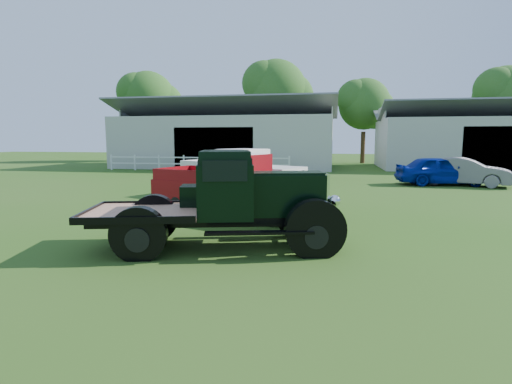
% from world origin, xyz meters
% --- Properties ---
extents(ground, '(120.00, 120.00, 0.00)m').
position_xyz_m(ground, '(0.00, 0.00, 0.00)').
color(ground, '#245310').
extents(shed_left, '(18.80, 10.20, 5.60)m').
position_xyz_m(shed_left, '(-7.00, 26.00, 2.80)').
color(shed_left, '#ACACAC').
rests_on(shed_left, ground).
extents(shed_right, '(16.80, 9.20, 5.20)m').
position_xyz_m(shed_right, '(14.00, 27.00, 2.60)').
color(shed_right, '#ACACAC').
rests_on(shed_right, ground).
extents(fence_rail, '(14.20, 0.16, 1.20)m').
position_xyz_m(fence_rail, '(-8.00, 20.00, 0.60)').
color(fence_rail, white).
rests_on(fence_rail, ground).
extents(tree_a, '(6.30, 6.30, 10.50)m').
position_xyz_m(tree_a, '(-18.00, 33.00, 5.25)').
color(tree_a, '#2C5610').
rests_on(tree_a, ground).
extents(tree_b, '(6.90, 6.90, 11.50)m').
position_xyz_m(tree_b, '(-4.00, 34.00, 5.75)').
color(tree_b, '#2C5610').
rests_on(tree_b, ground).
extents(tree_c, '(5.40, 5.40, 9.00)m').
position_xyz_m(tree_c, '(5.00, 33.00, 4.50)').
color(tree_c, '#2C5610').
rests_on(tree_c, ground).
extents(tree_d, '(6.00, 6.00, 10.00)m').
position_xyz_m(tree_d, '(18.00, 34.00, 5.00)').
color(tree_d, '#2C5610').
rests_on(tree_d, ground).
extents(vintage_flatbed, '(5.74, 3.42, 2.13)m').
position_xyz_m(vintage_flatbed, '(-0.29, -0.30, 1.06)').
color(vintage_flatbed, black).
rests_on(vintage_flatbed, ground).
extents(red_pickup, '(5.74, 3.63, 1.96)m').
position_xyz_m(red_pickup, '(-0.87, 3.37, 0.98)').
color(red_pickup, maroon).
rests_on(red_pickup, ground).
extents(white_pickup, '(5.69, 4.11, 1.95)m').
position_xyz_m(white_pickup, '(-1.56, 7.09, 0.98)').
color(white_pickup, white).
rests_on(white_pickup, ground).
extents(misc_car_blue, '(4.63, 2.31, 1.51)m').
position_xyz_m(misc_car_blue, '(7.63, 13.61, 0.76)').
color(misc_car_blue, '#031D92').
rests_on(misc_car_blue, ground).
extents(misc_car_grey, '(4.64, 2.92, 1.44)m').
position_xyz_m(misc_car_grey, '(8.75, 13.53, 0.72)').
color(misc_car_grey, slate).
rests_on(misc_car_grey, ground).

